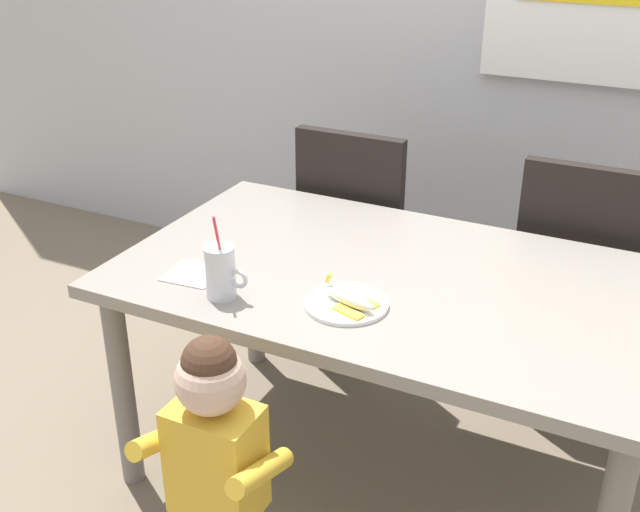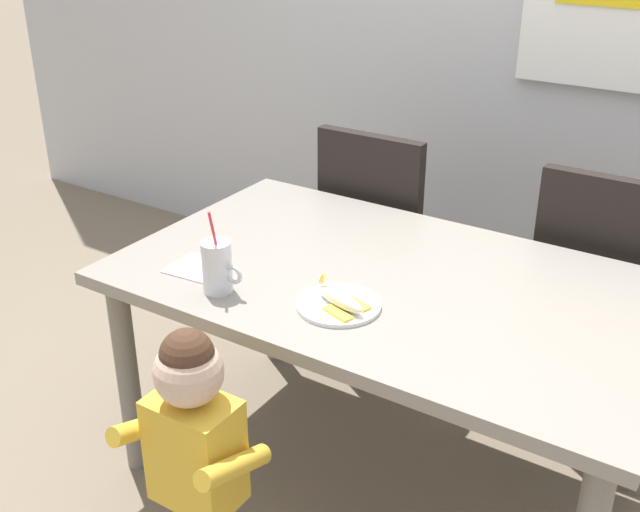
{
  "view_description": "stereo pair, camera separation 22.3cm",
  "coord_description": "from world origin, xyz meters",
  "px_view_note": "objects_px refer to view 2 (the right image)",
  "views": [
    {
      "loc": [
        0.71,
        -1.9,
        1.77
      ],
      "look_at": [
        -0.18,
        -0.09,
        0.8
      ],
      "focal_mm": 43.58,
      "sensor_mm": 36.0,
      "label": 1
    },
    {
      "loc": [
        0.91,
        -1.79,
        1.77
      ],
      "look_at": [
        -0.18,
        -0.09,
        0.8
      ],
      "focal_mm": 43.58,
      "sensor_mm": 36.0,
      "label": 2
    }
  ],
  "objects_px": {
    "dining_chair_left": "(382,231)",
    "toddler_standing": "(194,440)",
    "dining_table": "(390,304)",
    "peeled_banana": "(341,300)",
    "paper_napkin": "(197,267)",
    "snack_plate": "(339,305)",
    "milk_cup": "(218,270)",
    "dining_chair_right": "(601,284)"
  },
  "relations": [
    {
      "from": "dining_chair_left",
      "to": "toddler_standing",
      "type": "xyz_separation_m",
      "value": [
        0.2,
        -1.33,
        -0.02
      ]
    },
    {
      "from": "dining_table",
      "to": "toddler_standing",
      "type": "height_order",
      "value": "toddler_standing"
    },
    {
      "from": "dining_table",
      "to": "peeled_banana",
      "type": "relative_size",
      "value": 9.1
    },
    {
      "from": "dining_table",
      "to": "paper_napkin",
      "type": "relative_size",
      "value": 10.63
    },
    {
      "from": "dining_table",
      "to": "snack_plate",
      "type": "height_order",
      "value": "snack_plate"
    },
    {
      "from": "dining_chair_left",
      "to": "milk_cup",
      "type": "relative_size",
      "value": 3.82
    },
    {
      "from": "paper_napkin",
      "to": "snack_plate",
      "type": "bearing_deg",
      "value": 3.53
    },
    {
      "from": "dining_chair_right",
      "to": "snack_plate",
      "type": "relative_size",
      "value": 4.17
    },
    {
      "from": "dining_chair_right",
      "to": "milk_cup",
      "type": "xyz_separation_m",
      "value": [
        -0.82,
        -1.01,
        0.26
      ]
    },
    {
      "from": "toddler_standing",
      "to": "paper_napkin",
      "type": "height_order",
      "value": "toddler_standing"
    },
    {
      "from": "paper_napkin",
      "to": "milk_cup",
      "type": "bearing_deg",
      "value": -27.12
    },
    {
      "from": "dining_table",
      "to": "paper_napkin",
      "type": "height_order",
      "value": "paper_napkin"
    },
    {
      "from": "dining_chair_right",
      "to": "milk_cup",
      "type": "bearing_deg",
      "value": 51.15
    },
    {
      "from": "milk_cup",
      "to": "toddler_standing",
      "type": "bearing_deg",
      "value": -61.44
    },
    {
      "from": "dining_chair_left",
      "to": "toddler_standing",
      "type": "relative_size",
      "value": 1.15
    },
    {
      "from": "milk_cup",
      "to": "dining_chair_left",
      "type": "bearing_deg",
      "value": 90.94
    },
    {
      "from": "dining_chair_left",
      "to": "paper_napkin",
      "type": "xyz_separation_m",
      "value": [
        -0.13,
        -0.92,
        0.2
      ]
    },
    {
      "from": "snack_plate",
      "to": "toddler_standing",
      "type": "bearing_deg",
      "value": -108.09
    },
    {
      "from": "dining_table",
      "to": "dining_chair_left",
      "type": "distance_m",
      "value": 0.77
    },
    {
      "from": "milk_cup",
      "to": "snack_plate",
      "type": "height_order",
      "value": "milk_cup"
    },
    {
      "from": "dining_chair_left",
      "to": "toddler_standing",
      "type": "distance_m",
      "value": 1.35
    },
    {
      "from": "toddler_standing",
      "to": "paper_napkin",
      "type": "bearing_deg",
      "value": 128.74
    },
    {
      "from": "dining_table",
      "to": "dining_chair_left",
      "type": "relative_size",
      "value": 1.66
    },
    {
      "from": "toddler_standing",
      "to": "paper_napkin",
      "type": "relative_size",
      "value": 5.59
    },
    {
      "from": "dining_table",
      "to": "snack_plate",
      "type": "bearing_deg",
      "value": -99.27
    },
    {
      "from": "peeled_banana",
      "to": "paper_napkin",
      "type": "relative_size",
      "value": 1.17
    },
    {
      "from": "dining_chair_right",
      "to": "snack_plate",
      "type": "bearing_deg",
      "value": 61.76
    },
    {
      "from": "dining_chair_left",
      "to": "dining_chair_right",
      "type": "bearing_deg",
      "value": -178.79
    },
    {
      "from": "dining_chair_left",
      "to": "paper_napkin",
      "type": "height_order",
      "value": "dining_chair_left"
    },
    {
      "from": "paper_napkin",
      "to": "peeled_banana",
      "type": "bearing_deg",
      "value": 2.01
    },
    {
      "from": "toddler_standing",
      "to": "milk_cup",
      "type": "height_order",
      "value": "milk_cup"
    },
    {
      "from": "snack_plate",
      "to": "peeled_banana",
      "type": "bearing_deg",
      "value": -39.8
    },
    {
      "from": "toddler_standing",
      "to": "peeled_banana",
      "type": "distance_m",
      "value": 0.52
    },
    {
      "from": "toddler_standing",
      "to": "milk_cup",
      "type": "xyz_separation_m",
      "value": [
        -0.18,
        0.34,
        0.28
      ]
    },
    {
      "from": "dining_chair_left",
      "to": "peeled_banana",
      "type": "bearing_deg",
      "value": 111.72
    },
    {
      "from": "peeled_banana",
      "to": "paper_napkin",
      "type": "height_order",
      "value": "peeled_banana"
    },
    {
      "from": "dining_chair_left",
      "to": "paper_napkin",
      "type": "relative_size",
      "value": 6.4
    },
    {
      "from": "toddler_standing",
      "to": "dining_chair_left",
      "type": "bearing_deg",
      "value": 98.54
    },
    {
      "from": "snack_plate",
      "to": "paper_napkin",
      "type": "xyz_separation_m",
      "value": [
        -0.48,
        -0.03,
        -0.0
      ]
    },
    {
      "from": "snack_plate",
      "to": "milk_cup",
      "type": "bearing_deg",
      "value": -162.26
    },
    {
      "from": "dining_chair_right",
      "to": "milk_cup",
      "type": "relative_size",
      "value": 3.82
    },
    {
      "from": "milk_cup",
      "to": "snack_plate",
      "type": "bearing_deg",
      "value": 17.74
    }
  ]
}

